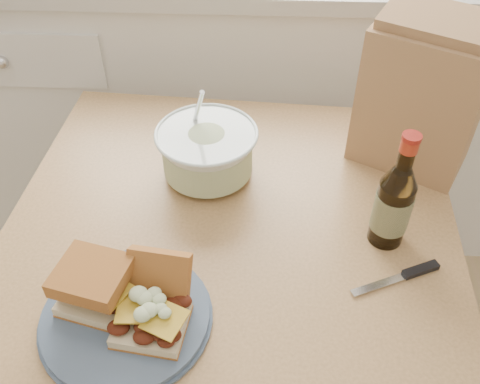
{
  "coord_description": "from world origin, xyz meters",
  "views": [
    {
      "loc": [
        0.21,
        0.12,
        1.49
      ],
      "look_at": [
        0.17,
        0.84,
        0.81
      ],
      "focal_mm": 40.0,
      "sensor_mm": 36.0,
      "label": 1
    }
  ],
  "objects_px": {
    "beer_bottle": "(394,203)",
    "paper_bag": "(421,99)",
    "dining_table": "(231,263)",
    "coleslaw_bowl": "(207,153)",
    "plate": "(126,317)"
  },
  "relations": [
    {
      "from": "coleslaw_bowl",
      "to": "dining_table",
      "type": "bearing_deg",
      "value": -70.41
    },
    {
      "from": "plate",
      "to": "coleslaw_bowl",
      "type": "relative_size",
      "value": 1.3
    },
    {
      "from": "plate",
      "to": "paper_bag",
      "type": "distance_m",
      "value": 0.71
    },
    {
      "from": "beer_bottle",
      "to": "coleslaw_bowl",
      "type": "bearing_deg",
      "value": 156.82
    },
    {
      "from": "coleslaw_bowl",
      "to": "beer_bottle",
      "type": "relative_size",
      "value": 0.87
    },
    {
      "from": "beer_bottle",
      "to": "paper_bag",
      "type": "distance_m",
      "value": 0.27
    },
    {
      "from": "beer_bottle",
      "to": "plate",
      "type": "bearing_deg",
      "value": -153.07
    },
    {
      "from": "beer_bottle",
      "to": "dining_table",
      "type": "bearing_deg",
      "value": -179.69
    },
    {
      "from": "plate",
      "to": "coleslaw_bowl",
      "type": "distance_m",
      "value": 0.39
    },
    {
      "from": "dining_table",
      "to": "paper_bag",
      "type": "height_order",
      "value": "paper_bag"
    },
    {
      "from": "plate",
      "to": "paper_bag",
      "type": "height_order",
      "value": "paper_bag"
    },
    {
      "from": "dining_table",
      "to": "beer_bottle",
      "type": "distance_m",
      "value": 0.35
    },
    {
      "from": "plate",
      "to": "coleslaw_bowl",
      "type": "xyz_separation_m",
      "value": [
        0.1,
        0.37,
        0.05
      ]
    },
    {
      "from": "dining_table",
      "to": "plate",
      "type": "relative_size",
      "value": 3.37
    },
    {
      "from": "dining_table",
      "to": "coleslaw_bowl",
      "type": "distance_m",
      "value": 0.23
    }
  ]
}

